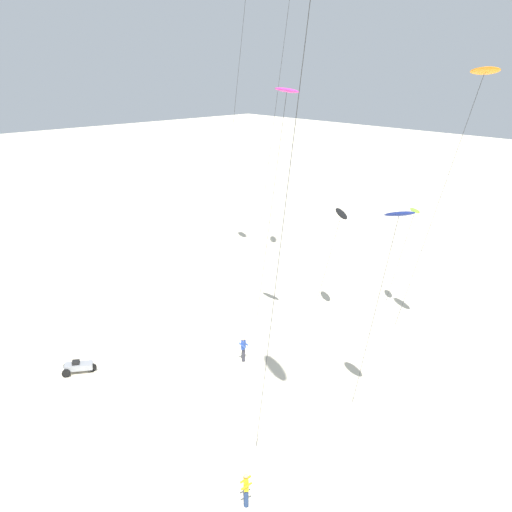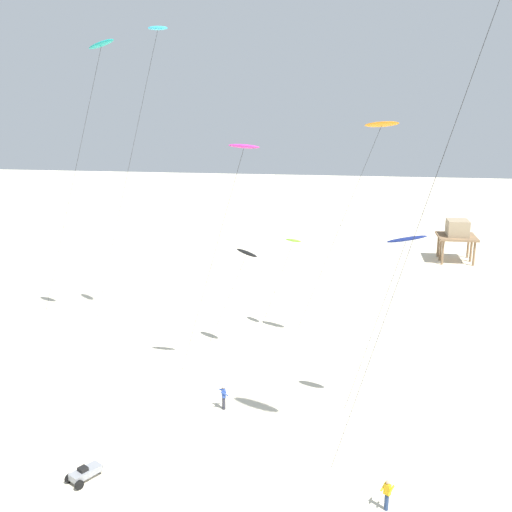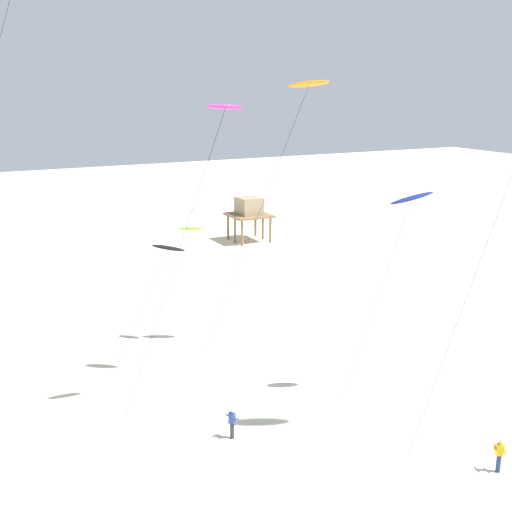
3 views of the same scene
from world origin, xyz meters
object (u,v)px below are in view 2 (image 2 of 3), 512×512
Objects in this scene: stilt_house at (457,232)px; kite_cyan at (157,33)px; kite_teal at (100,48)px; beach_buggy at (85,473)px; kite_lime at (293,242)px; kite_flyer_nearest at (387,494)px; kite_flyer_middle at (224,397)px; kite_black at (247,254)px; kite_orange at (380,127)px; kite_navy at (406,241)px; kite_magenta at (243,151)px.

kite_cyan is at bearing -134.16° from stilt_house.
beach_buggy is at bearing -74.59° from kite_teal.
kite_flyer_nearest is at bearing -73.25° from kite_lime.
kite_flyer_nearest is 15.79m from beach_buggy.
kite_flyer_middle is 0.82× the size of beach_buggy.
kite_lime is at bearing 52.77° from kite_black.
stilt_house is (32.22, 29.79, -19.57)m from kite_teal.
beach_buggy is at bearing -86.85° from kite_cyan.
kite_black is at bearing 71.42° from beach_buggy.
kite_flyer_nearest reaches higher than beach_buggy.
kite_orange is at bearing 90.94° from kite_flyer_nearest.
kite_lime is (-6.35, 4.59, -9.51)m from kite_orange.
kite_lime is 32.46m from stilt_house.
kite_black is at bearing 139.31° from kite_navy.
kite_black is at bearing 89.55° from kite_flyer_middle.
kite_black is at bearing -5.83° from kite_teal.
kite_navy reaches higher than kite_lime.
beach_buggy is at bearing -112.67° from kite_lime.
kite_navy is 7.37× the size of kite_flyer_middle.
kite_teal reaches higher than kite_flyer_middle.
kite_flyer_nearest is 0.32× the size of stilt_house.
kite_flyer_middle is at bearing -58.03° from kite_cyan.
beach_buggy is (1.08, -19.64, -23.91)m from kite_cyan.
kite_teal is (-11.12, 1.14, 15.12)m from kite_black.
kite_teal reaches higher than stilt_house.
kite_lime is at bearing 144.11° from kite_orange.
kite_orange is 10.98× the size of kite_flyer_middle.
kite_orange reaches higher than beach_buggy.
kite_teal is 36.07m from kite_flyer_nearest.
kite_cyan reaches higher than kite_black.
kite_magenta is 44.47m from stilt_house.
kite_cyan is at bearing 93.15° from beach_buggy.
kite_magenta is (-10.01, 2.79, 4.77)m from kite_navy.
kite_navy is 7.37× the size of kite_flyer_nearest.
kite_magenta is at bearing 164.45° from kite_navy.
kite_orange reaches higher than kite_flyer_middle.
kite_flyer_middle is at bearing -90.45° from kite_black.
stilt_house is (11.26, 48.75, 2.84)m from kite_flyer_nearest.
kite_black reaches higher than kite_lime.
stilt_house is (20.27, 37.46, -12.79)m from kite_magenta.
kite_flyer_middle is (-0.90, -2.63, -15.63)m from kite_magenta.
kite_navy is (10.84, -9.32, 3.58)m from kite_black.
kite_navy is at bearing 26.47° from beach_buggy.
kite_black is 10.63m from kite_magenta.
kite_black reaches higher than kite_flyer_nearest.
kite_flyer_middle is (-10.91, 0.16, -10.86)m from kite_navy.
kite_navy is at bearing 83.29° from kite_flyer_nearest.
kite_flyer_middle is at bearing -103.75° from kite_lime.
kite_teal is at bearing 105.41° from beach_buggy.
kite_black is 4.19× the size of beach_buggy.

